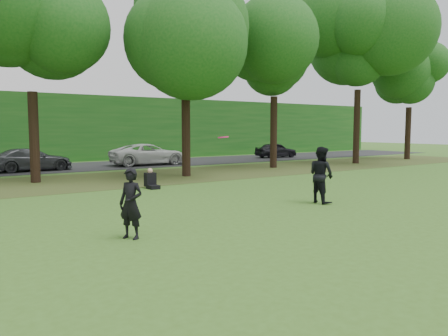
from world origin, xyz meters
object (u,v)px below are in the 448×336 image
(player_left, at_px, (131,204))
(frisbee, at_px, (223,137))
(player_right, at_px, (321,175))
(seated_person, at_px, (151,181))

(player_left, xyz_separation_m, frisbee, (2.47, -0.04, 1.45))
(player_right, xyz_separation_m, seated_person, (-3.11, 6.44, -0.62))
(seated_person, bearing_deg, frisbee, -100.68)
(player_left, bearing_deg, player_right, 64.50)
(frisbee, relative_size, seated_person, 0.42)
(frisbee, bearing_deg, player_right, 11.45)
(seated_person, bearing_deg, player_right, -63.70)
(player_left, xyz_separation_m, seated_person, (3.92, 7.32, -0.48))
(player_right, bearing_deg, seated_person, 28.83)
(frisbee, distance_m, seated_person, 7.75)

